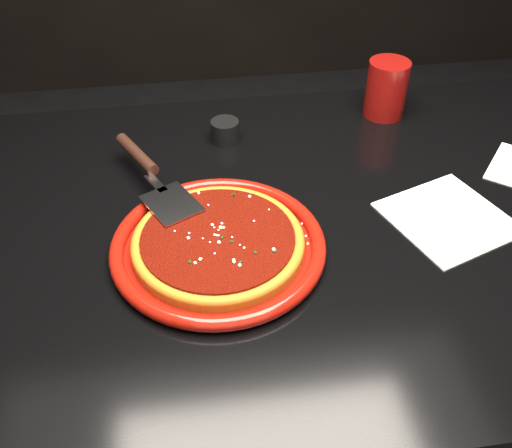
# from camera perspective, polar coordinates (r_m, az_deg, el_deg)

# --- Properties ---
(table) EXTENTS (1.20, 0.80, 0.75)m
(table) POSITION_cam_1_polar(r_m,az_deg,el_deg) (1.17, 3.12, -13.58)
(table) COLOR black
(table) RESTS_ON floor
(plate) EXTENTS (0.41, 0.41, 0.02)m
(plate) POSITION_cam_1_polar(r_m,az_deg,el_deg) (0.83, -3.79, -2.18)
(plate) COLOR maroon
(plate) RESTS_ON table
(pizza_crust) EXTENTS (0.33, 0.33, 0.01)m
(pizza_crust) POSITION_cam_1_polar(r_m,az_deg,el_deg) (0.83, -3.80, -2.00)
(pizza_crust) COLOR #914C12
(pizza_crust) RESTS_ON plate
(pizza_crust_rim) EXTENTS (0.33, 0.33, 0.02)m
(pizza_crust_rim) POSITION_cam_1_polar(r_m,az_deg,el_deg) (0.82, -3.82, -1.67)
(pizza_crust_rim) COLOR #914C12
(pizza_crust_rim) RESTS_ON plate
(pizza_sauce) EXTENTS (0.29, 0.29, 0.01)m
(pizza_sauce) POSITION_cam_1_polar(r_m,az_deg,el_deg) (0.82, -3.84, -1.44)
(pizza_sauce) COLOR #5F0F06
(pizza_sauce) RESTS_ON plate
(parmesan_dusting) EXTENTS (0.21, 0.21, 0.01)m
(parmesan_dusting) POSITION_cam_1_polar(r_m,az_deg,el_deg) (0.82, -3.86, -1.12)
(parmesan_dusting) COLOR #FEF7CA
(parmesan_dusting) RESTS_ON plate
(basil_flecks) EXTENTS (0.20, 0.20, 0.00)m
(basil_flecks) POSITION_cam_1_polar(r_m,az_deg,el_deg) (0.82, -3.85, -1.16)
(basil_flecks) COLOR black
(basil_flecks) RESTS_ON plate
(pizza_server) EXTENTS (0.21, 0.30, 0.02)m
(pizza_server) POSITION_cam_1_polar(r_m,az_deg,el_deg) (0.93, -10.18, 4.86)
(pizza_server) COLOR silver
(pizza_server) RESTS_ON plate
(cup) EXTENTS (0.10, 0.10, 0.11)m
(cup) POSITION_cam_1_polar(r_m,az_deg,el_deg) (1.16, 12.90, 13.05)
(cup) COLOR maroon
(cup) RESTS_ON table
(napkin_a) EXTENTS (0.22, 0.22, 0.00)m
(napkin_a) POSITION_cam_1_polar(r_m,az_deg,el_deg) (0.94, 18.65, 0.57)
(napkin_a) COLOR white
(napkin_a) RESTS_ON table
(ramekin) EXTENTS (0.06, 0.06, 0.04)m
(ramekin) POSITION_cam_1_polar(r_m,az_deg,el_deg) (1.07, -3.12, 9.28)
(ramekin) COLOR black
(ramekin) RESTS_ON table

